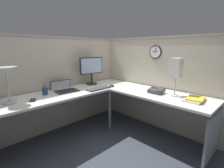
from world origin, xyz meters
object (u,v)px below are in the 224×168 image
book_stack (195,99)px  desk_lamp_paper (177,69)px  keyboard (99,88)px  wall_clock (156,52)px  pen_cup (45,91)px  cell_phone (33,100)px  laptop (64,89)px  monitor (91,69)px  computer_mouse (112,86)px  office_phone (157,91)px  desk_lamp_dome (6,74)px

book_stack → desk_lamp_paper: 0.46m
keyboard → wall_clock: (0.81, -0.54, 0.58)m
pen_cup → cell_phone: size_ratio=1.25×
laptop → monitor: bearing=3.9°
pen_cup → computer_mouse: bearing=-17.0°
pen_cup → wall_clock: bearing=-27.9°
computer_mouse → desk_lamp_paper: size_ratio=0.20×
pen_cup → book_stack: bearing=-52.7°
office_phone → cell_phone: bearing=147.2°
keyboard → monitor: bearing=68.5°
pen_cup → office_phone: bearing=-41.5°
laptop → book_stack: laptop is taller
laptop → desk_lamp_paper: size_ratio=0.77×
keyboard → desk_lamp_paper: 1.23m
book_stack → keyboard: bearing=109.6°
desk_lamp_dome → monitor: bearing=5.7°
keyboard → book_stack: bearing=-70.3°
book_stack → wall_clock: wall_clock is taller
computer_mouse → cell_phone: computer_mouse is taller
computer_mouse → book_stack: book_stack is taller
cell_phone → office_phone: (1.46, -0.94, 0.03)m
book_stack → desk_lamp_paper: bearing=81.7°
desk_lamp_dome → office_phone: 2.01m
desk_lamp_dome → desk_lamp_paper: desk_lamp_paper is taller
keyboard → wall_clock: size_ratio=1.95×
laptop → book_stack: bearing=-61.2°
laptop → keyboard: size_ratio=0.95×
keyboard → desk_lamp_dome: desk_lamp_dome is taller
pen_cup → desk_lamp_paper: desk_lamp_paper is taller
desk_lamp_paper → keyboard: bearing=116.2°
desk_lamp_paper → laptop: bearing=124.8°
desk_lamp_dome → wall_clock: bearing=-21.0°
book_stack → monitor: bearing=100.7°
cell_phone → wall_clock: (1.80, -0.68, 0.59)m
book_stack → desk_lamp_paper: size_ratio=0.56×
monitor → pen_cup: 0.95m
monitor → pen_cup: monitor is taller
pen_cup → wall_clock: (1.57, -0.83, 0.54)m
keyboard → desk_lamp_dome: bearing=168.9°
computer_mouse → wall_clock: size_ratio=0.47×
desk_lamp_dome → book_stack: bearing=-42.8°
desk_lamp_dome → laptop: bearing=7.0°
monitor → computer_mouse: (0.13, -0.40, -0.28)m
keyboard → book_stack: 1.42m
desk_lamp_dome → office_phone: (1.69, -1.04, -0.33)m
desk_lamp_paper → book_stack: bearing=-98.3°
office_phone → wall_clock: 0.70m
cell_phone → pen_cup: bearing=58.5°
desk_lamp_paper → computer_mouse: bearing=103.1°
monitor → book_stack: bearing=-79.3°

